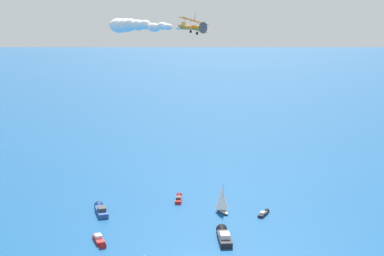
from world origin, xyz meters
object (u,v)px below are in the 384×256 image
(sailboat_outer_ring_b, at_px, (222,199))
(biplane_lead, at_px, (193,27))
(motorboat_offshore, at_px, (100,241))
(motorboat_mid_cluster, at_px, (179,199))
(motorboat_near_centre, at_px, (264,213))
(motorboat_inshore, at_px, (224,236))
(motorboat_outer_ring_d, at_px, (101,210))
(wingwalker_lead, at_px, (195,16))

(sailboat_outer_ring_b, height_order, biplane_lead, biplane_lead)
(motorboat_offshore, height_order, motorboat_mid_cluster, motorboat_offshore)
(motorboat_near_centre, relative_size, motorboat_mid_cluster, 0.81)
(motorboat_near_centre, relative_size, biplane_lead, 0.73)
(motorboat_inshore, height_order, motorboat_offshore, motorboat_inshore)
(motorboat_mid_cluster, height_order, motorboat_outer_ring_d, motorboat_outer_ring_d)
(motorboat_mid_cluster, bearing_deg, wingwalker_lead, 62.02)
(biplane_lead, bearing_deg, motorboat_inshore, -157.10)
(motorboat_near_centre, xyz_separation_m, motorboat_mid_cluster, (12.42, -23.43, 0.12))
(motorboat_near_centre, bearing_deg, motorboat_offshore, -8.93)
(motorboat_inshore, bearing_deg, sailboat_outer_ring_b, -125.87)
(sailboat_outer_ring_b, distance_m, motorboat_outer_ring_d, 33.41)
(motorboat_mid_cluster, relative_size, motorboat_outer_ring_d, 0.65)
(sailboat_outer_ring_b, distance_m, wingwalker_lead, 58.54)
(biplane_lead, bearing_deg, sailboat_outer_ring_b, -138.68)
(motorboat_mid_cluster, height_order, sailboat_outer_ring_b, sailboat_outer_ring_b)
(wingwalker_lead, bearing_deg, biplane_lead, 6.35)
(motorboat_inshore, distance_m, sailboat_outer_ring_b, 19.83)
(motorboat_mid_cluster, xyz_separation_m, motorboat_outer_ring_d, (23.42, -3.11, 0.23))
(motorboat_inshore, relative_size, wingwalker_lead, 7.04)
(sailboat_outer_ring_b, bearing_deg, motorboat_outer_ring_d, -33.31)
(sailboat_outer_ring_b, distance_m, biplane_lead, 57.00)
(motorboat_outer_ring_d, bearing_deg, motorboat_mid_cluster, 172.43)
(motorboat_inshore, relative_size, sailboat_outer_ring_b, 1.31)
(motorboat_inshore, relative_size, motorboat_mid_cluster, 1.59)
(biplane_lead, bearing_deg, wingwalker_lead, -173.65)
(motorboat_near_centre, height_order, motorboat_mid_cluster, motorboat_mid_cluster)
(motorboat_offshore, bearing_deg, wingwalker_lead, 124.12)
(motorboat_mid_cluster, xyz_separation_m, sailboat_outer_ring_b, (-4.39, 15.16, 3.20))
(wingwalker_lead, bearing_deg, motorboat_mid_cluster, -117.98)
(motorboat_near_centre, height_order, sailboat_outer_ring_b, sailboat_outer_ring_b)
(motorboat_offshore, relative_size, sailboat_outer_ring_b, 0.91)
(sailboat_outer_ring_b, bearing_deg, motorboat_mid_cluster, -73.85)
(motorboat_near_centre, xyz_separation_m, sailboat_outer_ring_b, (8.03, -8.27, 3.33))
(motorboat_mid_cluster, distance_m, wingwalker_lead, 66.60)
(motorboat_offshore, xyz_separation_m, sailboat_outer_ring_b, (-37.29, -1.14, 3.18))
(motorboat_near_centre, height_order, biplane_lead, biplane_lead)
(motorboat_inshore, height_order, wingwalker_lead, wingwalker_lead)
(motorboat_mid_cluster, relative_size, wingwalker_lead, 4.42)
(motorboat_mid_cluster, relative_size, sailboat_outer_ring_b, 0.82)
(motorboat_outer_ring_d, bearing_deg, motorboat_inshore, 115.53)
(motorboat_offshore, distance_m, biplane_lead, 55.67)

